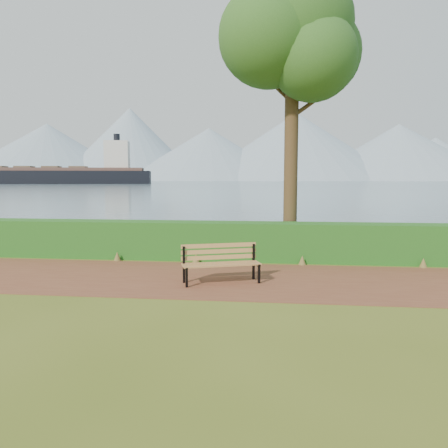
# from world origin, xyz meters

# --- Properties ---
(ground) EXTENTS (140.00, 140.00, 0.00)m
(ground) POSITION_xyz_m (0.00, 0.00, 0.00)
(ground) COLOR #495819
(ground) RESTS_ON ground
(path) EXTENTS (40.00, 3.40, 0.01)m
(path) POSITION_xyz_m (0.00, 0.30, 0.01)
(path) COLOR brown
(path) RESTS_ON ground
(hedge) EXTENTS (32.00, 0.85, 1.00)m
(hedge) POSITION_xyz_m (0.00, 2.60, 0.50)
(hedge) COLOR #134514
(hedge) RESTS_ON ground
(water) EXTENTS (700.00, 510.00, 0.00)m
(water) POSITION_xyz_m (0.00, 260.00, 0.01)
(water) COLOR slate
(water) RESTS_ON ground
(mountains) EXTENTS (585.00, 190.00, 70.00)m
(mountains) POSITION_xyz_m (-9.17, 406.05, 27.70)
(mountains) COLOR #788EA0
(mountains) RESTS_ON ground
(bench) EXTENTS (1.67, 0.98, 0.81)m
(bench) POSITION_xyz_m (-0.21, -0.01, 0.46)
(bench) COLOR black
(bench) RESTS_ON ground
(tree) EXTENTS (3.83, 3.52, 8.02)m
(tree) POSITION_xyz_m (1.32, 3.27, 5.96)
(tree) COLOR #3A2817
(tree) RESTS_ON ground
(cargo_ship) EXTENTS (69.66, 26.07, 20.94)m
(cargo_ship) POSITION_xyz_m (-78.40, 149.85, 3.12)
(cargo_ship) COLOR black
(cargo_ship) RESTS_ON ground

